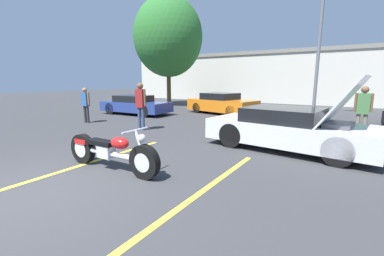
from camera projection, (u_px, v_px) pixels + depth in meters
ground_plane at (27, 194)px, 4.43m from camera, size 80.00×80.00×0.00m
parking_stripe_foreground at (93, 162)px, 6.19m from camera, size 0.12×4.65×0.01m
parking_stripe_middle at (203, 190)px, 4.58m from camera, size 0.12×4.65×0.01m
far_building at (294, 75)px, 22.32m from camera, size 32.00×4.20×4.40m
light_pole at (321, 45)px, 13.60m from camera, size 1.21×0.28×6.83m
tree_background at (168, 37)px, 19.34m from camera, size 5.18×5.18×8.13m
motorcycle at (111, 152)px, 5.57m from camera, size 2.62×0.70×0.99m
show_car_hood_open at (289, 129)px, 7.20m from camera, size 4.62×2.27×2.08m
parked_car_left_row at (135, 105)px, 14.72m from camera, size 4.12×1.86×1.08m
parked_car_mid_row at (222, 104)px, 15.05m from camera, size 4.31×2.64×1.20m
spectator_near_motorcycle at (86, 102)px, 11.71m from camera, size 0.52×0.21×1.61m
spectator_by_show_car at (363, 108)px, 8.35m from camera, size 0.52×0.23×1.76m
spectator_midground at (141, 102)px, 9.94m from camera, size 0.52×0.24×1.84m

